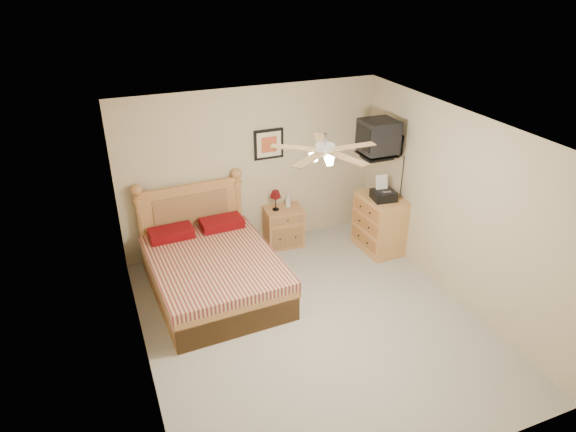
# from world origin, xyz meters

# --- Properties ---
(floor) EXTENTS (4.50, 4.50, 0.00)m
(floor) POSITION_xyz_m (0.00, 0.00, 0.00)
(floor) COLOR #9F9B90
(floor) RESTS_ON ground
(ceiling) EXTENTS (4.00, 4.50, 0.04)m
(ceiling) POSITION_xyz_m (0.00, 0.00, 2.50)
(ceiling) COLOR white
(ceiling) RESTS_ON ground
(wall_back) EXTENTS (4.00, 0.04, 2.50)m
(wall_back) POSITION_xyz_m (0.00, 2.25, 1.25)
(wall_back) COLOR #C1B28E
(wall_back) RESTS_ON ground
(wall_front) EXTENTS (4.00, 0.04, 2.50)m
(wall_front) POSITION_xyz_m (0.00, -2.25, 1.25)
(wall_front) COLOR #C1B28E
(wall_front) RESTS_ON ground
(wall_left) EXTENTS (0.04, 4.50, 2.50)m
(wall_left) POSITION_xyz_m (-2.00, 0.00, 1.25)
(wall_left) COLOR #C1B28E
(wall_left) RESTS_ON ground
(wall_right) EXTENTS (0.04, 4.50, 2.50)m
(wall_right) POSITION_xyz_m (2.00, 0.00, 1.25)
(wall_right) COLOR #C1B28E
(wall_right) RESTS_ON ground
(bed) EXTENTS (1.66, 2.13, 1.33)m
(bed) POSITION_xyz_m (-0.94, 1.12, 0.67)
(bed) COLOR #AB6D35
(bed) RESTS_ON ground
(nightstand) EXTENTS (0.61, 0.48, 0.62)m
(nightstand) POSITION_xyz_m (0.41, 2.00, 0.31)
(nightstand) COLOR #A56939
(nightstand) RESTS_ON ground
(table_lamp) EXTENTS (0.22, 0.22, 0.33)m
(table_lamp) POSITION_xyz_m (0.29, 2.02, 0.78)
(table_lamp) COLOR #590C10
(table_lamp) RESTS_ON nightstand
(lotion_bottle) EXTENTS (0.10, 0.10, 0.21)m
(lotion_bottle) POSITION_xyz_m (0.50, 2.04, 0.73)
(lotion_bottle) COLOR silver
(lotion_bottle) RESTS_ON nightstand
(framed_picture) EXTENTS (0.46, 0.04, 0.46)m
(framed_picture) POSITION_xyz_m (0.27, 2.23, 1.62)
(framed_picture) COLOR black
(framed_picture) RESTS_ON wall_back
(dresser) EXTENTS (0.56, 0.78, 0.90)m
(dresser) POSITION_xyz_m (1.73, 1.30, 0.45)
(dresser) COLOR #B67C40
(dresser) RESTS_ON ground
(fax_machine) EXTENTS (0.37, 0.39, 0.35)m
(fax_machine) POSITION_xyz_m (1.69, 1.21, 1.07)
(fax_machine) COLOR black
(fax_machine) RESTS_ON dresser
(magazine_lower) EXTENTS (0.21, 0.27, 0.02)m
(magazine_lower) POSITION_xyz_m (1.75, 1.60, 0.91)
(magazine_lower) COLOR #B6AD95
(magazine_lower) RESTS_ON dresser
(magazine_upper) EXTENTS (0.27, 0.33, 0.02)m
(magazine_upper) POSITION_xyz_m (1.74, 1.60, 0.93)
(magazine_upper) COLOR tan
(magazine_upper) RESTS_ON magazine_lower
(wall_tv) EXTENTS (0.56, 0.46, 0.58)m
(wall_tv) POSITION_xyz_m (1.75, 1.34, 1.81)
(wall_tv) COLOR black
(wall_tv) RESTS_ON wall_right
(ceiling_fan) EXTENTS (1.14, 1.14, 0.28)m
(ceiling_fan) POSITION_xyz_m (0.00, -0.20, 2.36)
(ceiling_fan) COLOR white
(ceiling_fan) RESTS_ON ceiling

